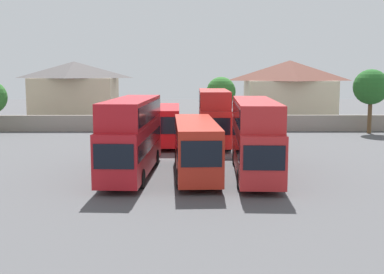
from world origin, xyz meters
TOP-DOWN VIEW (x-y plane):
  - ground at (0.00, 18.00)m, footprint 140.00×140.00m
  - depot_boundary_wall at (0.00, 23.64)m, footprint 56.00×0.50m
  - bus_1 at (-3.85, 0.14)m, footprint 3.06×11.60m
  - bus_2 at (0.21, -0.06)m, footprint 2.90×11.04m
  - bus_3 at (4.00, 0.11)m, footprint 3.14×12.10m
  - bus_4 at (-2.36, 13.72)m, footprint 2.77×10.26m
  - bus_5 at (2.06, 13.36)m, footprint 2.81×10.32m
  - house_terrace_left at (-14.66, 32.16)m, footprint 10.68×7.47m
  - house_terrace_centre at (12.61, 31.88)m, footprint 11.32×7.30m
  - tree_left_of_lot at (3.56, 26.14)m, footprint 3.38×3.38m
  - tree_behind_wall at (19.24, 21.64)m, footprint 3.75×3.75m

SIDE VIEW (x-z plane):
  - ground at x=0.00m, z-range 0.00..0.00m
  - depot_boundary_wall at x=0.00m, z-range 0.00..1.80m
  - bus_4 at x=-2.36m, z-range 0.24..3.69m
  - bus_2 at x=0.21m, z-range 0.25..3.72m
  - bus_3 at x=4.00m, z-range 0.31..5.10m
  - bus_1 at x=-3.85m, z-range 0.31..5.19m
  - bus_5 at x=2.06m, z-range 0.31..5.26m
  - house_terrace_left at x=-14.66m, z-range 0.08..7.95m
  - house_terrace_centre at x=12.61m, z-range 0.09..8.10m
  - tree_left_of_lot at x=3.56m, z-range 1.28..7.28m
  - tree_behind_wall at x=19.24m, z-range 1.52..8.38m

